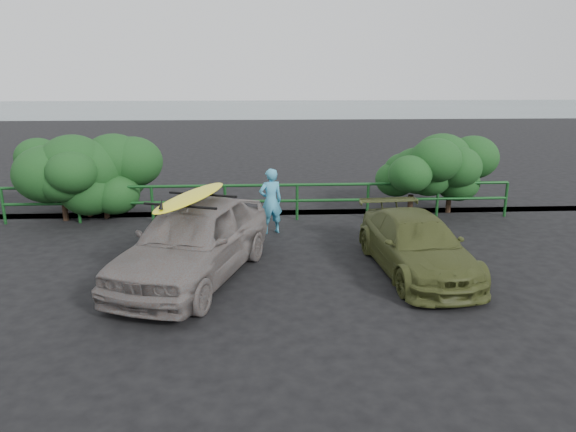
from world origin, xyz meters
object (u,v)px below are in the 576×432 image
olive_vehicle (416,245)px  surfboard (192,197)px  man (271,201)px  guardrail (261,202)px  sedan (194,240)px

olive_vehicle → surfboard: bearing=176.9°
olive_vehicle → man: (-2.91, 2.89, 0.26)m
olive_vehicle → guardrail: bearing=123.1°
sedan → olive_vehicle: (4.50, 0.09, -0.21)m
sedan → man: (1.59, 2.98, 0.05)m
guardrail → olive_vehicle: 5.17m
olive_vehicle → surfboard: surfboard is taller
guardrail → surfboard: surfboard is taller
guardrail → sedan: (-1.36, -4.19, 0.27)m
sedan → olive_vehicle: 4.50m
guardrail → sedan: size_ratio=3.02×
olive_vehicle → man: size_ratio=2.37×
man → surfboard: bearing=44.6°
olive_vehicle → surfboard: size_ratio=1.43×
guardrail → sedan: bearing=-107.9°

